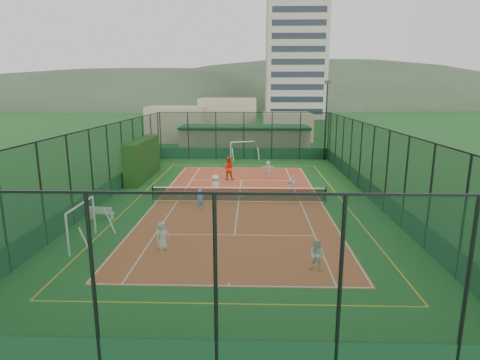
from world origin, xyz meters
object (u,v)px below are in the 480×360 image
at_px(apartment_tower, 296,59).
at_px(futsal_goal_near, 82,225).
at_px(clubhouse, 245,139).
at_px(futsal_goal_far, 243,151).
at_px(child_near_left, 162,236).
at_px(white_bench, 101,212).
at_px(floodlight_ne, 326,121).
at_px(child_far_right, 293,186).
at_px(child_far_left, 215,186).
at_px(child_near_right, 317,255).
at_px(coach, 228,168).
at_px(child_far_back, 268,169).
at_px(child_near_mid, 200,200).

xyz_separation_m(apartment_tower, futsal_goal_near, (-19.29, -89.84, -14.00)).
xyz_separation_m(clubhouse, futsal_goal_far, (-0.03, -5.36, -0.62)).
bearing_deg(futsal_goal_near, child_near_left, -96.68).
bearing_deg(white_bench, child_near_left, -35.07).
height_order(floodlight_ne, child_far_right, floodlight_ne).
relative_size(white_bench, child_far_left, 0.96).
height_order(child_near_right, child_far_left, child_far_left).
height_order(child_near_right, coach, coach).
bearing_deg(child_far_back, futsal_goal_near, 65.09).
height_order(child_far_right, child_far_back, child_far_back).
bearing_deg(futsal_goal_far, child_near_right, -102.46).
relative_size(child_near_left, child_far_right, 0.96).
relative_size(clubhouse, child_far_back, 10.58).
height_order(clubhouse, apartment_tower, apartment_tower).
height_order(futsal_goal_near, child_near_right, futsal_goal_near).
relative_size(child_near_right, child_far_left, 0.90).
xyz_separation_m(futsal_goal_near, futsal_goal_far, (7.26, 24.48, -0.04)).
distance_m(white_bench, child_far_back, 15.49).
distance_m(floodlight_ne, futsal_goal_far, 9.20).
height_order(apartment_tower, child_far_right, apartment_tower).
relative_size(clubhouse, apartment_tower, 0.51).
distance_m(floodlight_ne, apartment_tower, 66.39).
bearing_deg(floodlight_ne, white_bench, -128.49).
relative_size(futsal_goal_far, child_far_back, 2.06).
bearing_deg(white_bench, floodlight_ne, 60.25).
height_order(floodlight_ne, coach, floodlight_ne).
distance_m(child_near_mid, child_far_right, 7.07).
xyz_separation_m(white_bench, child_near_mid, (5.49, 1.97, 0.25)).
height_order(clubhouse, child_near_right, clubhouse).
height_order(floodlight_ne, child_near_left, floodlight_ne).
distance_m(floodlight_ne, child_far_left, 18.82).
xyz_separation_m(child_far_left, child_far_back, (3.93, 6.55, -0.05)).
bearing_deg(child_far_left, child_far_back, -154.91).
bearing_deg(futsal_goal_far, child_near_left, -117.45).
bearing_deg(futsal_goal_far, child_far_left, -116.11).
xyz_separation_m(child_near_left, child_far_back, (5.54, 16.10, 0.05)).
distance_m(child_far_left, child_far_back, 7.64).
bearing_deg(clubhouse, child_near_right, -83.73).
bearing_deg(apartment_tower, coach, -99.83).
bearing_deg(futsal_goal_far, white_bench, -130.61).
bearing_deg(clubhouse, futsal_goal_near, -103.73).
relative_size(apartment_tower, child_far_left, 19.42).
distance_m(futsal_goal_near, child_far_left, 10.64).
relative_size(futsal_goal_near, child_far_left, 2.00).
distance_m(child_far_right, coach, 6.95).
bearing_deg(child_near_right, clubhouse, 125.12).
height_order(apartment_tower, child_far_left, apartment_tower).
xyz_separation_m(apartment_tower, child_near_right, (-8.44, -92.45, -14.30)).
relative_size(child_far_right, coach, 0.71).
height_order(clubhouse, child_far_back, clubhouse).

